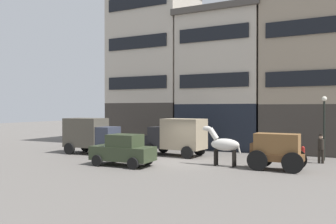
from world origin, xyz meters
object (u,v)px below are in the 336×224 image
(cargo_wagon, at_px, (276,149))
(draft_horse, at_px, (223,144))
(fire_hydrant_curbside, at_px, (303,152))
(delivery_truck_near, at_px, (177,136))
(delivery_truck_far, at_px, (92,135))
(streetlamp_curbside, at_px, (324,119))
(pedestrian_officer, at_px, (321,147))
(sedan_dark, at_px, (123,150))

(cargo_wagon, height_order, draft_horse, draft_horse)
(draft_horse, relative_size, fire_hydrant_curbside, 2.83)
(delivery_truck_near, height_order, fire_hydrant_curbside, delivery_truck_near)
(cargo_wagon, distance_m, delivery_truck_near, 7.73)
(cargo_wagon, distance_m, fire_hydrant_curbside, 5.33)
(draft_horse, bearing_deg, cargo_wagon, -0.03)
(delivery_truck_far, relative_size, streetlamp_curbside, 1.07)
(draft_horse, height_order, fire_hydrant_curbside, draft_horse)
(delivery_truck_near, relative_size, pedestrian_officer, 2.48)
(pedestrian_officer, bearing_deg, cargo_wagon, -119.95)
(delivery_truck_far, height_order, fire_hydrant_curbside, delivery_truck_far)
(draft_horse, bearing_deg, sedan_dark, -154.30)
(draft_horse, distance_m, fire_hydrant_curbside, 6.53)
(delivery_truck_near, xyz_separation_m, delivery_truck_far, (-5.96, -1.88, 0.00))
(draft_horse, xyz_separation_m, delivery_truck_near, (-4.28, 2.72, 0.15))
(cargo_wagon, bearing_deg, pedestrian_officer, 60.05)
(draft_horse, bearing_deg, streetlamp_curbside, 43.78)
(cargo_wagon, bearing_deg, fire_hydrant_curbside, 80.24)
(delivery_truck_far, xyz_separation_m, pedestrian_officer, (15.24, 2.73, -0.44))
(cargo_wagon, xyz_separation_m, sedan_dark, (-8.20, -2.52, -0.23))
(pedestrian_officer, bearing_deg, fire_hydrant_curbside, 125.42)
(draft_horse, distance_m, delivery_truck_far, 10.27)
(cargo_wagon, relative_size, streetlamp_curbside, 0.72)
(delivery_truck_far, bearing_deg, delivery_truck_near, 17.49)
(cargo_wagon, xyz_separation_m, streetlamp_curbside, (2.18, 4.92, 1.52))
(draft_horse, xyz_separation_m, streetlamp_curbside, (5.13, 4.92, 1.40))
(cargo_wagon, bearing_deg, streetlamp_curbside, 66.09)
(cargo_wagon, distance_m, draft_horse, 2.95)
(sedan_dark, distance_m, streetlamp_curbside, 12.89)
(cargo_wagon, xyz_separation_m, delivery_truck_near, (-7.23, 2.72, 0.28))
(draft_horse, height_order, delivery_truck_far, delivery_truck_far)
(draft_horse, relative_size, delivery_truck_far, 0.53)
(delivery_truck_near, relative_size, sedan_dark, 1.19)
(cargo_wagon, relative_size, draft_horse, 1.26)
(streetlamp_curbside, bearing_deg, draft_horse, -136.22)
(sedan_dark, xyz_separation_m, pedestrian_officer, (10.25, 6.10, 0.07))
(cargo_wagon, relative_size, pedestrian_officer, 1.64)
(sedan_dark, bearing_deg, cargo_wagon, 17.11)
(sedan_dark, height_order, streetlamp_curbside, streetlamp_curbside)
(pedestrian_officer, xyz_separation_m, streetlamp_curbside, (0.12, 1.35, 1.69))
(fire_hydrant_curbside, bearing_deg, pedestrian_officer, -54.58)
(delivery_truck_far, bearing_deg, pedestrian_officer, 10.15)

